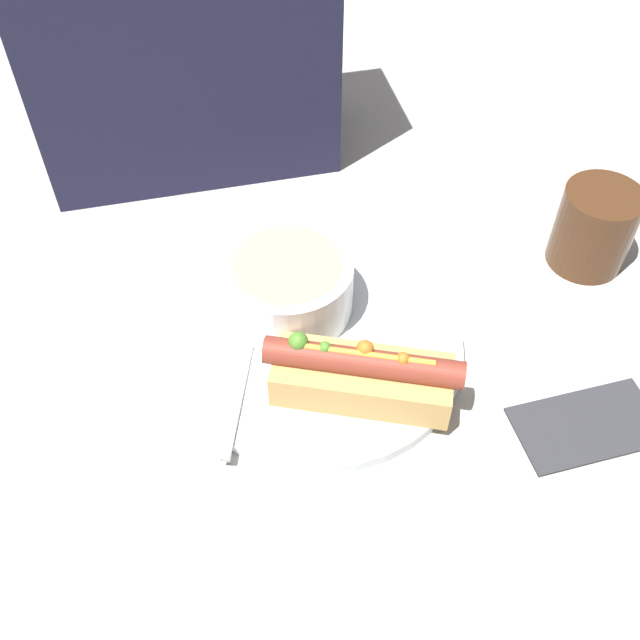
# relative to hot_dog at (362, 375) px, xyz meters

# --- Properties ---
(ground_plane) EXTENTS (4.00, 4.00, 0.00)m
(ground_plane) POSITION_rel_hot_dog_xyz_m (-0.02, 0.06, -0.04)
(ground_plane) COLOR #BCB7AD
(dinner_plate) EXTENTS (0.27, 0.27, 0.01)m
(dinner_plate) POSITION_rel_hot_dog_xyz_m (-0.02, 0.06, -0.03)
(dinner_plate) COLOR white
(dinner_plate) RESTS_ON ground_plane
(hot_dog) EXTENTS (0.17, 0.11, 0.06)m
(hot_dog) POSITION_rel_hot_dog_xyz_m (0.00, 0.00, 0.00)
(hot_dog) COLOR tan
(hot_dog) RESTS_ON dinner_plate
(soup_bowl) EXTENTS (0.12, 0.12, 0.06)m
(soup_bowl) POSITION_rel_hot_dog_xyz_m (-0.04, 0.11, 0.01)
(soup_bowl) COLOR white
(soup_bowl) RESTS_ON dinner_plate
(spoon) EXTENTS (0.07, 0.17, 0.01)m
(spoon) POSITION_rel_hot_dog_xyz_m (-0.09, 0.08, -0.02)
(spoon) COLOR #B7B7BC
(spoon) RESTS_ON dinner_plate
(drinking_glass) EXTENTS (0.08, 0.08, 0.09)m
(drinking_glass) POSITION_rel_hot_dog_xyz_m (0.28, 0.12, 0.01)
(drinking_glass) COLOR #4C2D19
(drinking_glass) RESTS_ON ground_plane
(napkin) EXTENTS (0.13, 0.07, 0.01)m
(napkin) POSITION_rel_hot_dog_xyz_m (0.19, -0.07, -0.03)
(napkin) COLOR #333338
(napkin) RESTS_ON ground_plane
(seated_diner) EXTENTS (0.32, 0.15, 0.43)m
(seated_diner) POSITION_rel_hot_dog_xyz_m (-0.10, 0.39, 0.14)
(seated_diner) COLOR #1E1E38
(seated_diner) RESTS_ON ground_plane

